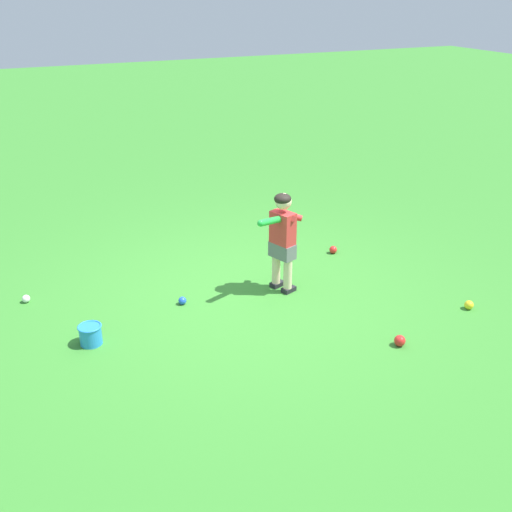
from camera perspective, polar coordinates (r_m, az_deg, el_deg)
ground_plane at (r=6.30m, az=-0.90°, el=-3.72°), size 40.00×40.00×0.00m
child_batter at (r=6.13m, az=2.54°, el=2.17°), size 0.35×0.60×1.08m
play_ball_near_batter at (r=6.58m, az=-21.07°, el=-3.82°), size 0.08×0.08×0.08m
play_ball_far_right at (r=6.15m, az=-7.03°, el=-4.24°), size 0.08×0.08×0.08m
play_ball_far_left at (r=7.29m, az=7.37°, el=0.60°), size 0.09×0.09×0.09m
play_ball_behind_batter at (r=5.60m, az=13.54°, el=-7.85°), size 0.10×0.10×0.10m
play_ball_by_bucket at (r=6.39m, az=19.63°, el=-4.41°), size 0.09×0.09×0.09m
toy_bucket at (r=5.65m, az=-15.50°, el=-7.20°), size 0.22×0.22×0.19m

